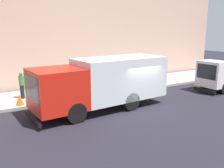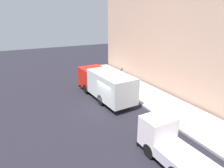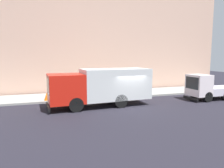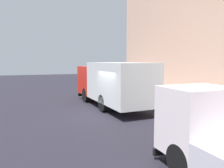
{
  "view_description": "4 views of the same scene",
  "coord_description": "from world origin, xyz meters",
  "px_view_note": "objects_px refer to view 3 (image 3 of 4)",
  "views": [
    {
      "loc": [
        -11.26,
        8.67,
        4.55
      ],
      "look_at": [
        0.88,
        1.48,
        1.41
      ],
      "focal_mm": 38.32,
      "sensor_mm": 36.0,
      "label": 1
    },
    {
      "loc": [
        -7.23,
        -14.68,
        8.19
      ],
      "look_at": [
        1.53,
        2.18,
        1.45
      ],
      "focal_mm": 30.92,
      "sensor_mm": 36.0,
      "label": 2
    },
    {
      "loc": [
        -15.0,
        6.34,
        3.9
      ],
      "look_at": [
        1.45,
        1.05,
        1.66
      ],
      "focal_mm": 32.67,
      "sensor_mm": 36.0,
      "label": 3
    },
    {
      "loc": [
        -4.43,
        -11.87,
        3.12
      ],
      "look_at": [
        0.7,
        2.15,
        1.55
      ],
      "focal_mm": 35.69,
      "sensor_mm": 36.0,
      "label": 4
    }
  ],
  "objects_px": {
    "pedestrian_standing": "(51,87)",
    "pedestrian_third": "(76,88)",
    "small_flatbed_truck": "(208,88)",
    "traffic_cone_orange": "(47,96)",
    "large_utility_truck": "(102,85)",
    "pedestrian_walking": "(65,88)"
  },
  "relations": [
    {
      "from": "pedestrian_walking",
      "to": "pedestrian_standing",
      "type": "relative_size",
      "value": 0.97
    },
    {
      "from": "pedestrian_standing",
      "to": "traffic_cone_orange",
      "type": "xyz_separation_m",
      "value": [
        -1.44,
        0.43,
        -0.6
      ]
    },
    {
      "from": "pedestrian_walking",
      "to": "pedestrian_standing",
      "type": "bearing_deg",
      "value": 164.36
    },
    {
      "from": "pedestrian_third",
      "to": "traffic_cone_orange",
      "type": "relative_size",
      "value": 2.53
    },
    {
      "from": "large_utility_truck",
      "to": "pedestrian_walking",
      "type": "xyz_separation_m",
      "value": [
        3.69,
        2.61,
        -0.61
      ]
    },
    {
      "from": "small_flatbed_truck",
      "to": "large_utility_truck",
      "type": "bearing_deg",
      "value": 84.88
    },
    {
      "from": "small_flatbed_truck",
      "to": "pedestrian_walking",
      "type": "distance_m",
      "value": 13.35
    },
    {
      "from": "large_utility_truck",
      "to": "pedestrian_standing",
      "type": "bearing_deg",
      "value": 38.44
    },
    {
      "from": "pedestrian_standing",
      "to": "large_utility_truck",
      "type": "bearing_deg",
      "value": 120.88
    },
    {
      "from": "pedestrian_standing",
      "to": "pedestrian_third",
      "type": "bearing_deg",
      "value": 148.5
    },
    {
      "from": "large_utility_truck",
      "to": "pedestrian_third",
      "type": "height_order",
      "value": "large_utility_truck"
    },
    {
      "from": "small_flatbed_truck",
      "to": "traffic_cone_orange",
      "type": "xyz_separation_m",
      "value": [
        3.39,
        14.27,
        -0.57
      ]
    },
    {
      "from": "pedestrian_walking",
      "to": "traffic_cone_orange",
      "type": "height_order",
      "value": "pedestrian_walking"
    },
    {
      "from": "pedestrian_walking",
      "to": "pedestrian_third",
      "type": "relative_size",
      "value": 0.99
    },
    {
      "from": "large_utility_truck",
      "to": "pedestrian_third",
      "type": "xyz_separation_m",
      "value": [
        3.39,
        1.61,
        -0.59
      ]
    },
    {
      "from": "small_flatbed_truck",
      "to": "pedestrian_standing",
      "type": "height_order",
      "value": "small_flatbed_truck"
    },
    {
      "from": "traffic_cone_orange",
      "to": "large_utility_truck",
      "type": "bearing_deg",
      "value": -123.02
    },
    {
      "from": "pedestrian_walking",
      "to": "large_utility_truck",
      "type": "bearing_deg",
      "value": -47.27
    },
    {
      "from": "pedestrian_third",
      "to": "traffic_cone_orange",
      "type": "height_order",
      "value": "pedestrian_third"
    },
    {
      "from": "pedestrian_walking",
      "to": "pedestrian_standing",
      "type": "height_order",
      "value": "pedestrian_standing"
    },
    {
      "from": "large_utility_truck",
      "to": "small_flatbed_truck",
      "type": "distance_m",
      "value": 10.06
    },
    {
      "from": "small_flatbed_truck",
      "to": "traffic_cone_orange",
      "type": "bearing_deg",
      "value": 75.12
    }
  ]
}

